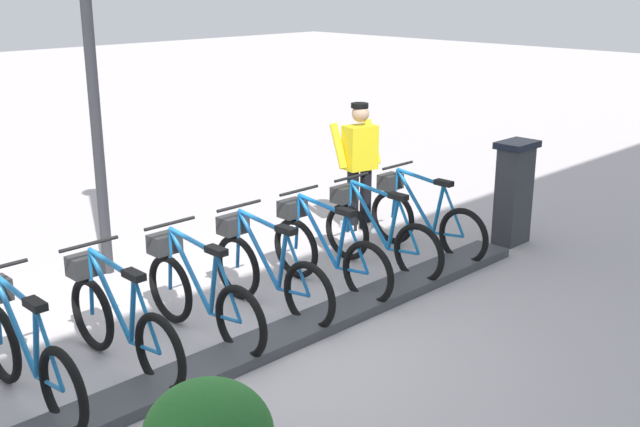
{
  "coord_description": "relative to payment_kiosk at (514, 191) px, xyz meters",
  "views": [
    {
      "loc": [
        -4.76,
        3.99,
        3.16
      ],
      "look_at": [
        0.5,
        -1.23,
        0.9
      ],
      "focal_mm": 43.55,
      "sensor_mm": 36.0,
      "label": 1
    }
  ],
  "objects": [
    {
      "name": "bike_docked_2",
      "position": [
        0.57,
        2.69,
        -0.24
      ],
      "size": [
        1.72,
        0.54,
        1.02
      ],
      "color": "black",
      "rests_on": "ground"
    },
    {
      "name": "bike_docked_5",
      "position": [
        0.57,
        5.14,
        -0.24
      ],
      "size": [
        1.72,
        0.54,
        1.02
      ],
      "color": "black",
      "rests_on": "ground"
    },
    {
      "name": "payment_kiosk",
      "position": [
        0.0,
        0.0,
        0.0
      ],
      "size": [
        0.36,
        0.52,
        1.28
      ],
      "color": "#38383D",
      "rests_on": "ground"
    },
    {
      "name": "bike_docked_4",
      "position": [
        0.57,
        4.32,
        -0.24
      ],
      "size": [
        1.72,
        0.54,
        1.02
      ],
      "color": "black",
      "rests_on": "ground"
    },
    {
      "name": "lamp_post",
      "position": [
        2.62,
        4.08,
        2.13
      ],
      "size": [
        0.32,
        0.32,
        4.32
      ],
      "color": "#2D2D33",
      "rests_on": "ground"
    },
    {
      "name": "bike_docked_6",
      "position": [
        0.57,
        5.95,
        -0.24
      ],
      "size": [
        1.72,
        0.54,
        1.02
      ],
      "color": "black",
      "rests_on": "ground"
    },
    {
      "name": "dock_rail_base",
      "position": [
        -0.05,
        4.12,
        -0.62
      ],
      "size": [
        0.44,
        7.32,
        0.1
      ],
      "primitive_type": "cube",
      "color": "#47474C",
      "rests_on": "ground"
    },
    {
      "name": "bike_docked_1",
      "position": [
        0.57,
        1.88,
        -0.24
      ],
      "size": [
        1.72,
        0.54,
        1.02
      ],
      "color": "black",
      "rests_on": "ground"
    },
    {
      "name": "worker_near_rack",
      "position": [
        1.67,
        0.97,
        0.24
      ],
      "size": [
        0.55,
        0.68,
        1.66
      ],
      "color": "white",
      "rests_on": "ground"
    },
    {
      "name": "bike_docked_3",
      "position": [
        0.57,
        3.51,
        -0.24
      ],
      "size": [
        1.72,
        0.54,
        1.02
      ],
      "color": "black",
      "rests_on": "ground"
    },
    {
      "name": "bike_docked_0",
      "position": [
        0.57,
        1.06,
        -0.24
      ],
      "size": [
        1.72,
        0.54,
        1.02
      ],
      "color": "black",
      "rests_on": "ground"
    },
    {
      "name": "ground_plane",
      "position": [
        -0.05,
        4.12,
        -0.67
      ],
      "size": [
        60.0,
        60.0,
        0.0
      ],
      "primitive_type": "plane",
      "color": "#BEB5B7"
    }
  ]
}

